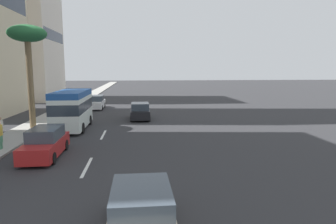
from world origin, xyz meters
TOP-DOWN VIEW (x-y plane):
  - ground_plane at (31.50, 0.00)m, footprint 198.00×198.00m
  - sidewalk_right at (31.50, 6.33)m, footprint 162.00×2.63m
  - lane_stripe_mid at (10.47, 0.00)m, footprint 3.20×0.16m
  - lane_stripe_far at (18.13, 0.00)m, footprint 3.20×0.16m
  - minibus_lead at (20.76, 2.80)m, footprint 6.51×2.44m
  - car_second at (3.64, -2.71)m, footprint 4.36×1.92m
  - car_third at (12.61, 2.64)m, footprint 4.57×1.79m
  - car_fourth at (33.79, 2.56)m, footprint 4.80×1.83m
  - car_fifth at (25.00, -2.89)m, footprint 4.05×1.93m
  - pedestrian_near_lamp at (15.73, 6.42)m, footprint 0.39×0.37m
  - pedestrian_by_tree at (14.03, 5.72)m, footprint 0.34×0.25m
  - palm_tree at (20.99, 6.12)m, footprint 3.03×3.03m

SIDE VIEW (x-z plane):
  - ground_plane at x=31.50m, z-range 0.00..0.00m
  - lane_stripe_mid at x=10.47m, z-range 0.00..0.01m
  - lane_stripe_far at x=18.13m, z-range 0.00..0.01m
  - sidewalk_right at x=31.50m, z-range 0.00..0.15m
  - car_second at x=3.64m, z-range -0.05..1.60m
  - car_third at x=12.61m, z-range -0.05..1.62m
  - car_fifth at x=25.00m, z-range -0.05..1.62m
  - car_fourth at x=33.79m, z-range -0.05..1.62m
  - pedestrian_near_lamp at x=15.73m, z-range 0.24..1.96m
  - pedestrian_by_tree at x=14.03m, z-range 0.24..1.97m
  - minibus_lead at x=20.76m, z-range 0.15..3.37m
  - palm_tree at x=20.99m, z-range 3.17..11.54m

